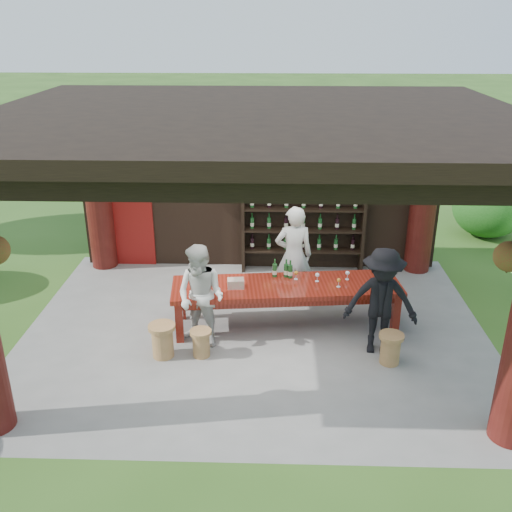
{
  "coord_description": "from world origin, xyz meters",
  "views": [
    {
      "loc": [
        0.27,
        -8.0,
        4.7
      ],
      "look_at": [
        0.0,
        0.4,
        1.15
      ],
      "focal_mm": 40.0,
      "sensor_mm": 36.0,
      "label": 1
    }
  ],
  "objects_px": {
    "stool_near_left": "(201,342)",
    "guest_woman": "(201,297)",
    "guest_man": "(381,302)",
    "wine_shelf": "(303,220)",
    "stool_far_left": "(163,340)",
    "tasting_table": "(286,291)",
    "stool_near_right": "(390,348)",
    "napkin_basket": "(236,283)",
    "host": "(294,256)"
  },
  "relations": [
    {
      "from": "stool_far_left",
      "to": "tasting_table",
      "type": "bearing_deg",
      "value": 27.72
    },
    {
      "from": "stool_near_left",
      "to": "napkin_basket",
      "type": "relative_size",
      "value": 1.64
    },
    {
      "from": "stool_near_right",
      "to": "napkin_basket",
      "type": "relative_size",
      "value": 1.83
    },
    {
      "from": "stool_near_right",
      "to": "guest_man",
      "type": "height_order",
      "value": "guest_man"
    },
    {
      "from": "stool_near_right",
      "to": "host",
      "type": "xyz_separation_m",
      "value": [
        -1.37,
        1.88,
        0.64
      ]
    },
    {
      "from": "wine_shelf",
      "to": "napkin_basket",
      "type": "xyz_separation_m",
      "value": [
        -1.16,
        -2.38,
        -0.23
      ]
    },
    {
      "from": "stool_near_left",
      "to": "stool_near_right",
      "type": "relative_size",
      "value": 0.9
    },
    {
      "from": "tasting_table",
      "to": "guest_woman",
      "type": "relative_size",
      "value": 2.3
    },
    {
      "from": "guest_man",
      "to": "napkin_basket",
      "type": "bearing_deg",
      "value": 172.42
    },
    {
      "from": "stool_near_right",
      "to": "host",
      "type": "distance_m",
      "value": 2.41
    },
    {
      "from": "stool_near_right",
      "to": "stool_far_left",
      "type": "xyz_separation_m",
      "value": [
        -3.34,
        0.07,
        0.03
      ]
    },
    {
      "from": "stool_near_right",
      "to": "guest_woman",
      "type": "relative_size",
      "value": 0.29
    },
    {
      "from": "stool_near_right",
      "to": "host",
      "type": "height_order",
      "value": "host"
    },
    {
      "from": "tasting_table",
      "to": "guest_man",
      "type": "xyz_separation_m",
      "value": [
        1.37,
        -0.72,
        0.2
      ]
    },
    {
      "from": "wine_shelf",
      "to": "host",
      "type": "height_order",
      "value": "wine_shelf"
    },
    {
      "from": "stool_near_right",
      "to": "napkin_basket",
      "type": "bearing_deg",
      "value": 158.47
    },
    {
      "from": "stool_near_right",
      "to": "guest_man",
      "type": "relative_size",
      "value": 0.29
    },
    {
      "from": "stool_near_left",
      "to": "guest_woman",
      "type": "xyz_separation_m",
      "value": [
        -0.02,
        0.35,
        0.58
      ]
    },
    {
      "from": "wine_shelf",
      "to": "stool_near_right",
      "type": "bearing_deg",
      "value": -70.8
    },
    {
      "from": "stool_near_left",
      "to": "guest_man",
      "type": "bearing_deg",
      "value": 4.82
    },
    {
      "from": "stool_near_left",
      "to": "guest_man",
      "type": "distance_m",
      "value": 2.73
    },
    {
      "from": "wine_shelf",
      "to": "stool_far_left",
      "type": "height_order",
      "value": "wine_shelf"
    },
    {
      "from": "tasting_table",
      "to": "stool_near_left",
      "type": "relative_size",
      "value": 8.73
    },
    {
      "from": "tasting_table",
      "to": "guest_woman",
      "type": "height_order",
      "value": "guest_woman"
    },
    {
      "from": "stool_near_left",
      "to": "guest_man",
      "type": "height_order",
      "value": "guest_man"
    },
    {
      "from": "tasting_table",
      "to": "stool_far_left",
      "type": "bearing_deg",
      "value": -152.28
    },
    {
      "from": "stool_near_left",
      "to": "stool_near_right",
      "type": "height_order",
      "value": "stool_near_right"
    },
    {
      "from": "host",
      "to": "stool_far_left",
      "type": "bearing_deg",
      "value": 36.34
    },
    {
      "from": "stool_near_left",
      "to": "stool_near_right",
      "type": "bearing_deg",
      "value": -2.12
    },
    {
      "from": "guest_man",
      "to": "tasting_table",
      "type": "bearing_deg",
      "value": 159.89
    },
    {
      "from": "stool_far_left",
      "to": "guest_man",
      "type": "relative_size",
      "value": 0.32
    },
    {
      "from": "wine_shelf",
      "to": "tasting_table",
      "type": "bearing_deg",
      "value": -98.93
    },
    {
      "from": "stool_near_left",
      "to": "stool_near_right",
      "type": "distance_m",
      "value": 2.78
    },
    {
      "from": "stool_far_left",
      "to": "guest_man",
      "type": "bearing_deg",
      "value": 4.49
    },
    {
      "from": "wine_shelf",
      "to": "guest_woman",
      "type": "height_order",
      "value": "wine_shelf"
    },
    {
      "from": "stool_near_left",
      "to": "stool_far_left",
      "type": "relative_size",
      "value": 0.81
    },
    {
      "from": "stool_near_left",
      "to": "stool_far_left",
      "type": "bearing_deg",
      "value": -177.07
    },
    {
      "from": "stool_near_right",
      "to": "napkin_basket",
      "type": "height_order",
      "value": "napkin_basket"
    },
    {
      "from": "host",
      "to": "guest_man",
      "type": "xyz_separation_m",
      "value": [
        1.24,
        -1.55,
        -0.06
      ]
    },
    {
      "from": "tasting_table",
      "to": "stool_near_right",
      "type": "height_order",
      "value": "tasting_table"
    },
    {
      "from": "wine_shelf",
      "to": "guest_woman",
      "type": "relative_size",
      "value": 1.47
    },
    {
      "from": "guest_woman",
      "to": "napkin_basket",
      "type": "relative_size",
      "value": 6.23
    },
    {
      "from": "stool_near_right",
      "to": "guest_man",
      "type": "distance_m",
      "value": 0.68
    },
    {
      "from": "guest_woman",
      "to": "guest_man",
      "type": "distance_m",
      "value": 2.67
    },
    {
      "from": "stool_near_left",
      "to": "napkin_basket",
      "type": "bearing_deg",
      "value": 59.68
    },
    {
      "from": "stool_near_left",
      "to": "wine_shelf",
      "type": "bearing_deg",
      "value": 62.95
    },
    {
      "from": "stool_near_left",
      "to": "guest_man",
      "type": "relative_size",
      "value": 0.26
    },
    {
      "from": "stool_far_left",
      "to": "napkin_basket",
      "type": "height_order",
      "value": "napkin_basket"
    },
    {
      "from": "guest_woman",
      "to": "wine_shelf",
      "type": "bearing_deg",
      "value": 84.6
    },
    {
      "from": "wine_shelf",
      "to": "stool_near_right",
      "type": "relative_size",
      "value": 5.0
    }
  ]
}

